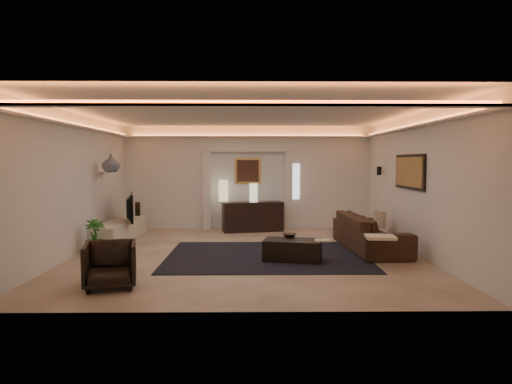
{
  "coord_description": "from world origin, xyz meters",
  "views": [
    {
      "loc": [
        0.09,
        -8.94,
        1.92
      ],
      "look_at": [
        0.2,
        0.6,
        1.25
      ],
      "focal_mm": 30.61,
      "sensor_mm": 36.0,
      "label": 1
    }
  ],
  "objects_px": {
    "sofa": "(370,232)",
    "armchair": "(110,265)",
    "console": "(253,217)",
    "coffee_table": "(293,250)"
  },
  "relations": [
    {
      "from": "console",
      "to": "sofa",
      "type": "height_order",
      "value": "console"
    },
    {
      "from": "console",
      "to": "sofa",
      "type": "distance_m",
      "value": 3.58
    },
    {
      "from": "sofa",
      "to": "armchair",
      "type": "relative_size",
      "value": 3.39
    },
    {
      "from": "console",
      "to": "sofa",
      "type": "bearing_deg",
      "value": -55.87
    },
    {
      "from": "sofa",
      "to": "coffee_table",
      "type": "xyz_separation_m",
      "value": [
        -1.79,
        -1.06,
        -0.18
      ]
    },
    {
      "from": "sofa",
      "to": "armchair",
      "type": "height_order",
      "value": "sofa"
    },
    {
      "from": "console",
      "to": "coffee_table",
      "type": "distance_m",
      "value": 3.66
    },
    {
      "from": "console",
      "to": "coffee_table",
      "type": "xyz_separation_m",
      "value": [
        0.76,
        -3.58,
        -0.2
      ]
    },
    {
      "from": "sofa",
      "to": "armchair",
      "type": "distance_m",
      "value": 5.52
    },
    {
      "from": "coffee_table",
      "to": "console",
      "type": "bearing_deg",
      "value": 114.65
    }
  ]
}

